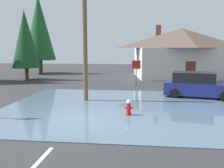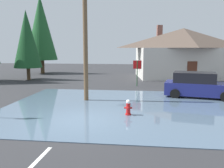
% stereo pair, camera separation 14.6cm
% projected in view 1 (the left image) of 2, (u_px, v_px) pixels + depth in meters
% --- Properties ---
extents(ground_plane, '(80.00, 80.00, 0.10)m').
position_uv_depth(ground_plane, '(80.00, 121.00, 11.17)').
color(ground_plane, '#2D2D30').
extents(flood_puddle, '(12.77, 10.72, 0.03)m').
position_uv_depth(flood_puddle, '(118.00, 107.00, 13.63)').
color(flood_puddle, '#4C6075').
rests_on(flood_puddle, ground).
extents(lane_stop_bar, '(3.70, 0.51, 0.01)m').
position_uv_depth(lane_stop_bar, '(85.00, 138.00, 8.96)').
color(lane_stop_bar, silver).
rests_on(lane_stop_bar, ground).
extents(fire_hydrant, '(0.40, 0.34, 0.80)m').
position_uv_depth(fire_hydrant, '(129.00, 108.00, 11.95)').
color(fire_hydrant, red).
rests_on(fire_hydrant, ground).
extents(utility_pole, '(1.60, 0.28, 8.10)m').
position_uv_depth(utility_pole, '(85.00, 33.00, 14.78)').
color(utility_pole, brown).
rests_on(utility_pole, ground).
extents(stop_sign_far, '(0.76, 0.08, 2.27)m').
position_uv_depth(stop_sign_far, '(136.00, 68.00, 21.06)').
color(stop_sign_far, '#1E4C28').
rests_on(stop_sign_far, ground).
extents(house, '(11.59, 8.44, 5.97)m').
position_uv_depth(house, '(181.00, 52.00, 27.49)').
color(house, beige).
rests_on(house, ground).
extents(parked_car, '(4.80, 2.84, 1.70)m').
position_uv_depth(parked_car, '(197.00, 85.00, 16.42)').
color(parked_car, navy).
rests_on(parked_car, ground).
extents(pine_tree_mid_left, '(4.01, 4.01, 10.03)m').
position_uv_depth(pine_tree_mid_left, '(39.00, 28.00, 31.01)').
color(pine_tree_mid_left, '#4C3823').
rests_on(pine_tree_mid_left, ground).
extents(pine_tree_short_left, '(2.88, 2.88, 7.21)m').
position_uv_depth(pine_tree_short_left, '(25.00, 39.00, 24.82)').
color(pine_tree_short_left, '#4C3823').
rests_on(pine_tree_short_left, ground).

